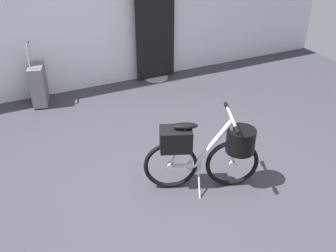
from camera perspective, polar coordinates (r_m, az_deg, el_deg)
The scene contains 4 objects.
ground_plane at distance 3.53m, azimuth 0.22°, elevation -10.47°, with size 8.21×8.21×0.00m, color #38383F.
floor_banner_stand at distance 5.63m, azimuth -1.94°, elevation 15.26°, with size 0.60×0.36×1.90m.
folding_bike_foreground at distance 3.43m, azimuth 5.90°, elevation -3.58°, with size 0.99×0.58×0.75m.
rolling_suitcase at distance 5.26m, azimuth -18.76°, elevation 5.90°, with size 0.27×0.39×0.83m.
Camera 1 is at (-1.18, -2.41, 2.29)m, focal length 40.83 mm.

